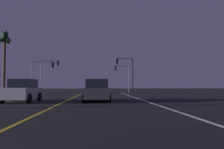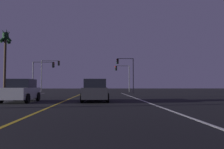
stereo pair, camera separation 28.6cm
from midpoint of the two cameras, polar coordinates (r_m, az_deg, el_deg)
The scene contains 9 objects.
lane_edge_right at distance 17.14m, azimuth 9.15°, elevation -6.75°, with size 0.16×42.87×0.01m, color silver.
lane_center_divider at distance 17.00m, azimuth -12.04°, elevation -6.75°, with size 0.16×42.87×0.01m, color gold.
car_oncoming at distance 18.56m, azimuth -20.97°, elevation -3.76°, with size 2.02×4.30×1.70m.
car_lead_same_lane at distance 17.79m, azimuth -3.67°, elevation -3.99°, with size 2.02×4.30×1.70m.
traffic_light_near_right at distance 39.02m, azimuth 3.51°, elevation 1.76°, with size 2.93×0.36×5.81m.
traffic_light_near_left at distance 39.86m, azimuth -16.19°, elevation 1.17°, with size 3.60×0.36×5.15m.
traffic_light_far_right at distance 44.45m, azimuth 2.72°, elevation 0.54°, with size 2.82×0.36×5.05m.
traffic_light_far_left at distance 45.28m, azimuth -14.76°, elevation 1.39°, with size 3.49×0.36×5.96m.
palm_tree_left_far at distance 39.12m, azimuth -24.45°, elevation 7.24°, with size 2.09×1.97×9.93m.
Camera 2 is at (2.87, -1.30, 1.20)m, focal length 37.28 mm.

